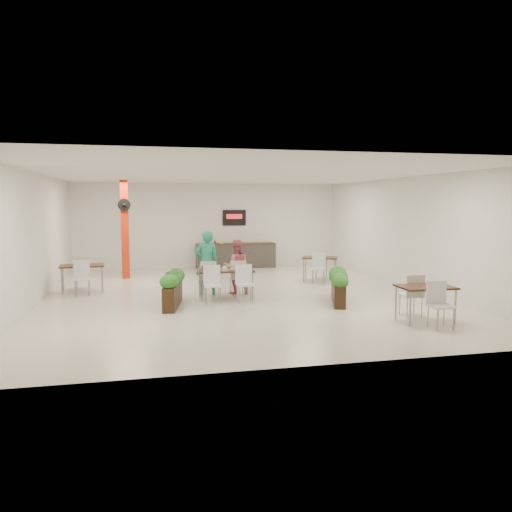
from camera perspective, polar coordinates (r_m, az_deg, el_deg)
The scene contains 12 objects.
ground at distance 13.39m, azimuth -2.14°, elevation -4.49°, with size 12.00×12.00×0.00m, color beige.
room_shell at distance 13.17m, azimuth -2.18°, elevation 4.12°, with size 10.10×12.10×3.22m.
red_column at distance 16.76m, azimuth -14.75°, elevation 3.09°, with size 0.40×0.41×3.20m.
service_counter at distance 19.00m, azimuth -2.33°, elevation 0.12°, with size 3.00×0.64×2.20m.
main_table at distance 12.84m, azimuth -3.54°, elevation -2.08°, with size 1.42×1.66×0.92m.
diner_man at distance 13.40m, azimuth -5.64°, elevation -0.77°, with size 0.63×0.41×1.73m, color #229771.
diner_woman at distance 13.53m, azimuth -2.27°, elevation -1.23°, with size 0.71×0.56×1.47m, color #D25D72.
planter_left at distance 12.04m, azimuth -9.52°, elevation -3.37°, with size 0.65×1.76×0.92m.
planter_right at distance 12.43m, azimuth 9.39°, elevation -3.15°, with size 0.82×1.63×0.88m.
side_table_a at distance 14.63m, azimuth -19.26°, elevation -1.45°, with size 1.23×1.65×0.92m.
side_table_b at distance 15.99m, azimuth 7.33°, elevation -0.57°, with size 1.30×1.65×0.92m.
side_table_c at distance 10.88m, azimuth 18.80°, elevation -3.96°, with size 1.13×1.63×0.92m.
Camera 1 is at (-2.41, -12.94, 2.44)m, focal length 35.00 mm.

